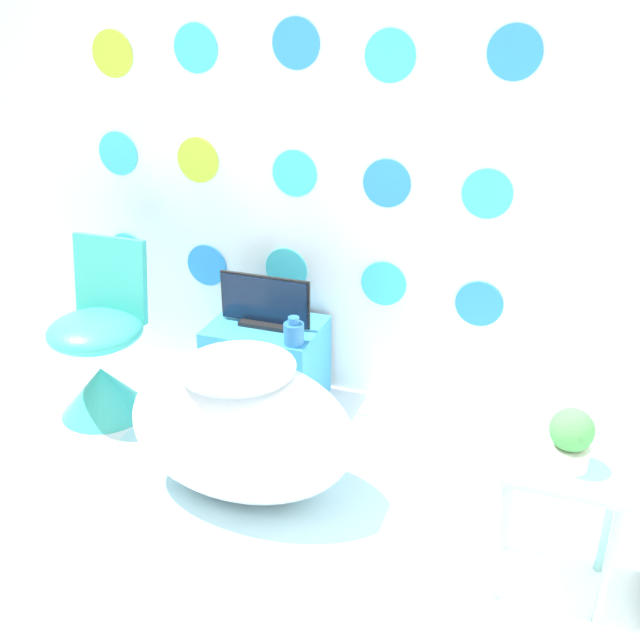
{
  "coord_description": "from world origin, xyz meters",
  "views": [
    {
      "loc": [
        1.28,
        -1.37,
        1.96
      ],
      "look_at": [
        0.48,
        0.89,
        0.85
      ],
      "focal_mm": 42.0,
      "sensor_mm": 36.0,
      "label": 1
    }
  ],
  "objects_px": {
    "bathtub": "(241,428)",
    "chair": "(101,360)",
    "potted_plant_left": "(571,438)",
    "tv": "(265,304)",
    "vase": "(294,333)"
  },
  "relations": [
    {
      "from": "bathtub",
      "to": "potted_plant_left",
      "type": "xyz_separation_m",
      "value": [
        1.24,
        -0.13,
        0.31
      ]
    },
    {
      "from": "chair",
      "to": "potted_plant_left",
      "type": "xyz_separation_m",
      "value": [
        2.14,
        -0.47,
        0.33
      ]
    },
    {
      "from": "vase",
      "to": "bathtub",
      "type": "bearing_deg",
      "value": -91.66
    },
    {
      "from": "tv",
      "to": "vase",
      "type": "distance_m",
      "value": 0.26
    },
    {
      "from": "bathtub",
      "to": "tv",
      "type": "height_order",
      "value": "tv"
    },
    {
      "from": "tv",
      "to": "potted_plant_left",
      "type": "relative_size",
      "value": 2.18
    },
    {
      "from": "chair",
      "to": "potted_plant_left",
      "type": "distance_m",
      "value": 2.21
    },
    {
      "from": "bathtub",
      "to": "chair",
      "type": "bearing_deg",
      "value": 159.05
    },
    {
      "from": "bathtub",
      "to": "vase",
      "type": "height_order",
      "value": "bathtub"
    },
    {
      "from": "bathtub",
      "to": "vase",
      "type": "distance_m",
      "value": 0.58
    },
    {
      "from": "chair",
      "to": "potted_plant_left",
      "type": "height_order",
      "value": "chair"
    },
    {
      "from": "bathtub",
      "to": "vase",
      "type": "xyz_separation_m",
      "value": [
        0.02,
        0.55,
        0.18
      ]
    },
    {
      "from": "bathtub",
      "to": "tv",
      "type": "bearing_deg",
      "value": 105.06
    },
    {
      "from": "vase",
      "to": "potted_plant_left",
      "type": "distance_m",
      "value": 1.41
    },
    {
      "from": "chair",
      "to": "vase",
      "type": "height_order",
      "value": "chair"
    }
  ]
}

